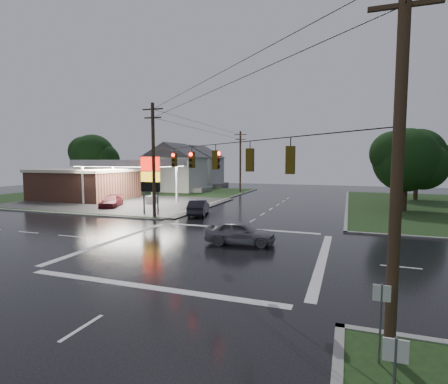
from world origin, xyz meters
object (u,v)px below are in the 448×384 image
(house_near, at_px, (176,166))
(tree_ne_near, at_px, (408,160))
(pylon_sign, at_px, (150,176))
(gas_station, at_px, (91,182))
(house_far, at_px, (198,165))
(utility_pole_se, at_px, (398,156))
(utility_pole_n, at_px, (240,161))
(car_pump, at_px, (111,202))
(tree_ne_far, at_px, (419,156))
(car_north, at_px, (199,207))
(utility_pole_nw, at_px, (153,159))
(car_crossing, at_px, (240,232))
(tree_nw_behind, at_px, (94,156))

(house_near, relative_size, tree_ne_near, 1.23)
(pylon_sign, bearing_deg, house_near, 112.28)
(gas_station, xyz_separation_m, house_far, (3.73, 28.30, 1.86))
(utility_pole_se, distance_m, utility_pole_n, 51.16)
(house_far, relative_size, car_pump, 2.31)
(pylon_sign, bearing_deg, tree_ne_near, 25.01)
(tree_ne_far, distance_m, car_north, 32.22)
(house_near, height_order, tree_ne_far, tree_ne_far)
(car_pump, bearing_deg, tree_ne_far, 7.68)
(gas_station, relative_size, car_pump, 5.49)
(gas_station, bearing_deg, house_near, 73.83)
(gas_station, relative_size, house_near, 2.37)
(pylon_sign, xyz_separation_m, utility_pole_n, (1.00, 27.50, 1.46))
(gas_station, bearing_deg, house_far, 82.50)
(tree_ne_near, bearing_deg, house_far, 144.23)
(car_pump, bearing_deg, utility_pole_nw, -49.75)
(car_crossing, bearing_deg, tree_ne_near, -38.62)
(car_north, bearing_deg, utility_pole_se, 110.69)
(utility_pole_n, bearing_deg, car_crossing, -72.93)
(gas_station, bearing_deg, utility_pole_n, 48.53)
(pylon_sign, distance_m, house_near, 27.56)
(tree_ne_far, xyz_separation_m, car_pump, (-35.18, -19.99, -5.49))
(house_near, bearing_deg, pylon_sign, -67.72)
(pylon_sign, relative_size, house_far, 0.54)
(utility_pole_n, height_order, car_crossing, utility_pole_n)
(tree_nw_behind, xyz_separation_m, tree_ne_far, (50.99, 4.00, -0.00))
(tree_nw_behind, relative_size, tree_ne_near, 1.11)
(gas_station, relative_size, utility_pole_n, 2.50)
(gas_station, xyz_separation_m, tree_ne_far, (42.83, 14.29, 3.63))
(utility_pole_nw, xyz_separation_m, tree_ne_near, (23.64, 12.49, -0.16))
(car_crossing, bearing_deg, house_near, 26.90)
(gas_station, relative_size, house_far, 2.37)
(tree_ne_near, bearing_deg, tree_nw_behind, 170.53)
(utility_pole_nw, height_order, car_north, utility_pole_nw)
(tree_nw_behind, bearing_deg, house_near, 24.98)
(utility_pole_n, distance_m, tree_nw_behind, 25.63)
(tree_nw_behind, bearing_deg, utility_pole_se, -42.34)
(utility_pole_se, bearing_deg, pylon_sign, 135.00)
(pylon_sign, relative_size, utility_pole_se, 0.55)
(house_near, xyz_separation_m, house_far, (-1.00, 12.00, 0.00))
(house_far, xyz_separation_m, tree_nw_behind, (-11.89, -18.01, 1.77))
(house_far, distance_m, tree_ne_far, 41.57)
(utility_pole_nw, xyz_separation_m, car_pump, (-8.53, 4.50, -5.03))
(car_crossing, height_order, car_pump, car_crossing)
(house_near, bearing_deg, gas_station, -106.17)
(car_crossing, bearing_deg, utility_pole_se, -151.84)
(tree_nw_behind, bearing_deg, utility_pole_n, 18.21)
(utility_pole_se, bearing_deg, tree_ne_far, 80.02)
(pylon_sign, xyz_separation_m, tree_ne_near, (24.64, 11.49, 1.55))
(utility_pole_se, bearing_deg, utility_pole_nw, 135.00)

